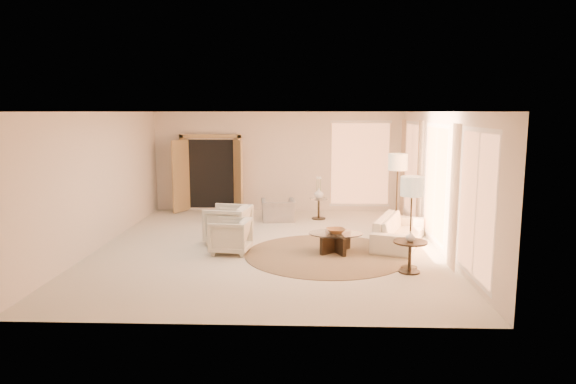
{
  "coord_description": "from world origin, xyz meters",
  "views": [
    {
      "loc": [
        0.78,
        -10.43,
        2.8
      ],
      "look_at": [
        0.4,
        0.4,
        1.1
      ],
      "focal_mm": 32.0,
      "sensor_mm": 36.0,
      "label": 1
    }
  ],
  "objects_px": {
    "armchair_right": "(230,234)",
    "side_vase": "(319,193)",
    "floor_lamp_far": "(412,191)",
    "sofa": "(399,231)",
    "end_table": "(410,251)",
    "side_table": "(319,206)",
    "bowl": "(336,231)",
    "armchair_left": "(228,222)",
    "accent_chair": "(278,207)",
    "floor_lamp_near": "(398,166)",
    "end_vase": "(411,237)",
    "coffee_table": "(336,240)"
  },
  "relations": [
    {
      "from": "sofa",
      "to": "floor_lamp_near",
      "type": "distance_m",
      "value": 1.73
    },
    {
      "from": "floor_lamp_near",
      "to": "side_vase",
      "type": "bearing_deg",
      "value": 141.37
    },
    {
      "from": "side_table",
      "to": "bowl",
      "type": "xyz_separation_m",
      "value": [
        0.26,
        -3.24,
        0.11
      ]
    },
    {
      "from": "side_table",
      "to": "floor_lamp_far",
      "type": "distance_m",
      "value": 4.66
    },
    {
      "from": "floor_lamp_far",
      "to": "armchair_right",
      "type": "bearing_deg",
      "value": 164.84
    },
    {
      "from": "armchair_right",
      "to": "side_vase",
      "type": "xyz_separation_m",
      "value": [
        1.84,
        3.35,
        0.3
      ]
    },
    {
      "from": "side_table",
      "to": "end_vase",
      "type": "distance_m",
      "value": 4.75
    },
    {
      "from": "accent_chair",
      "to": "floor_lamp_far",
      "type": "xyz_separation_m",
      "value": [
        2.59,
        -3.98,
        1.05
      ]
    },
    {
      "from": "armchair_left",
      "to": "floor_lamp_near",
      "type": "height_order",
      "value": "floor_lamp_near"
    },
    {
      "from": "armchair_left",
      "to": "floor_lamp_far",
      "type": "xyz_separation_m",
      "value": [
        3.54,
        -1.72,
        0.98
      ]
    },
    {
      "from": "accent_chair",
      "to": "floor_lamp_near",
      "type": "height_order",
      "value": "floor_lamp_near"
    },
    {
      "from": "armchair_right",
      "to": "end_vase",
      "type": "bearing_deg",
      "value": 78.17
    },
    {
      "from": "coffee_table",
      "to": "side_vase",
      "type": "xyz_separation_m",
      "value": [
        -0.26,
        3.24,
        0.43
      ]
    },
    {
      "from": "coffee_table",
      "to": "floor_lamp_far",
      "type": "height_order",
      "value": "floor_lamp_far"
    },
    {
      "from": "armchair_right",
      "to": "floor_lamp_far",
      "type": "distance_m",
      "value": 3.65
    },
    {
      "from": "floor_lamp_far",
      "to": "accent_chair",
      "type": "bearing_deg",
      "value": 123.04
    },
    {
      "from": "end_vase",
      "to": "sofa",
      "type": "bearing_deg",
      "value": 85.37
    },
    {
      "from": "accent_chair",
      "to": "side_table",
      "type": "height_order",
      "value": "accent_chair"
    },
    {
      "from": "coffee_table",
      "to": "side_table",
      "type": "height_order",
      "value": "side_table"
    },
    {
      "from": "floor_lamp_near",
      "to": "armchair_right",
      "type": "bearing_deg",
      "value": -151.94
    },
    {
      "from": "sofa",
      "to": "armchair_right",
      "type": "distance_m",
      "value": 3.57
    },
    {
      "from": "armchair_left",
      "to": "armchair_right",
      "type": "height_order",
      "value": "armchair_left"
    },
    {
      "from": "end_vase",
      "to": "side_vase",
      "type": "relative_size",
      "value": 0.66
    },
    {
      "from": "end_table",
      "to": "end_vase",
      "type": "height_order",
      "value": "end_vase"
    },
    {
      "from": "floor_lamp_far",
      "to": "end_vase",
      "type": "distance_m",
      "value": 0.81
    },
    {
      "from": "side_table",
      "to": "bowl",
      "type": "height_order",
      "value": "side_table"
    },
    {
      "from": "end_vase",
      "to": "accent_chair",
      "type": "bearing_deg",
      "value": 121.11
    },
    {
      "from": "floor_lamp_far",
      "to": "side_table",
      "type": "bearing_deg",
      "value": 109.8
    },
    {
      "from": "end_table",
      "to": "side_table",
      "type": "height_order",
      "value": "end_table"
    },
    {
      "from": "side_vase",
      "to": "floor_lamp_near",
      "type": "bearing_deg",
      "value": -38.63
    },
    {
      "from": "accent_chair",
      "to": "bowl",
      "type": "relative_size",
      "value": 2.29
    },
    {
      "from": "armchair_left",
      "to": "end_table",
      "type": "relative_size",
      "value": 1.49
    },
    {
      "from": "armchair_right",
      "to": "side_vase",
      "type": "height_order",
      "value": "side_vase"
    },
    {
      "from": "end_table",
      "to": "end_vase",
      "type": "xyz_separation_m",
      "value": [
        0.0,
        0.0,
        0.26
      ]
    },
    {
      "from": "side_table",
      "to": "end_vase",
      "type": "xyz_separation_m",
      "value": [
        1.49,
        -4.5,
        0.31
      ]
    },
    {
      "from": "armchair_right",
      "to": "floor_lamp_far",
      "type": "bearing_deg",
      "value": 82.07
    },
    {
      "from": "accent_chair",
      "to": "floor_lamp_near",
      "type": "distance_m",
      "value": 3.28
    },
    {
      "from": "accent_chair",
      "to": "floor_lamp_far",
      "type": "relative_size",
      "value": 0.51
    },
    {
      "from": "sofa",
      "to": "accent_chair",
      "type": "xyz_separation_m",
      "value": [
        -2.7,
        2.31,
        0.07
      ]
    },
    {
      "from": "floor_lamp_near",
      "to": "bowl",
      "type": "relative_size",
      "value": 4.93
    },
    {
      "from": "accent_chair",
      "to": "floor_lamp_far",
      "type": "bearing_deg",
      "value": 116.12
    },
    {
      "from": "armchair_left",
      "to": "accent_chair",
      "type": "height_order",
      "value": "armchair_left"
    },
    {
      "from": "bowl",
      "to": "side_vase",
      "type": "xyz_separation_m",
      "value": [
        -0.26,
        3.24,
        0.24
      ]
    },
    {
      "from": "floor_lamp_near",
      "to": "end_table",
      "type": "bearing_deg",
      "value": -95.33
    },
    {
      "from": "floor_lamp_near",
      "to": "floor_lamp_far",
      "type": "distance_m",
      "value": 2.86
    },
    {
      "from": "side_table",
      "to": "end_vase",
      "type": "bearing_deg",
      "value": -71.67
    },
    {
      "from": "side_vase",
      "to": "floor_lamp_far",
      "type": "bearing_deg",
      "value": -70.2
    },
    {
      "from": "sofa",
      "to": "armchair_left",
      "type": "height_order",
      "value": "armchair_left"
    },
    {
      "from": "sofa",
      "to": "accent_chair",
      "type": "height_order",
      "value": "accent_chair"
    },
    {
      "from": "sofa",
      "to": "end_table",
      "type": "bearing_deg",
      "value": -164.59
    }
  ]
}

